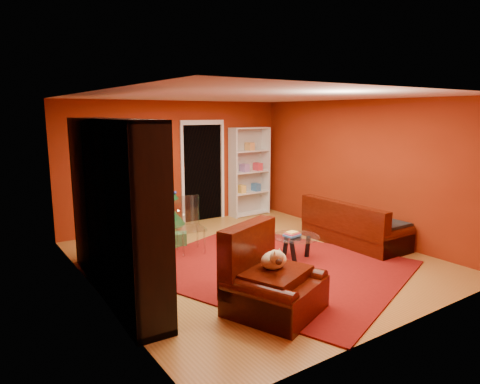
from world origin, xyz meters
TOP-DOWN VIEW (x-y plane):
  - floor at (0.00, 0.00)m, footprint 5.00×5.50m
  - ceiling at (0.00, 0.00)m, footprint 5.00×5.50m
  - wall_back at (0.00, 2.77)m, footprint 5.00×0.05m
  - wall_left at (-2.52, 0.00)m, footprint 0.05×5.50m
  - wall_right at (2.52, 0.00)m, footprint 0.05×5.50m
  - doorway at (0.60, 2.73)m, footprint 1.06×0.60m
  - rug at (0.01, -0.49)m, footprint 4.26×4.57m
  - media_unit at (-2.27, -0.04)m, footprint 0.58×2.99m
  - christmas_tree at (-0.71, 2.15)m, footprint 1.17×1.17m
  - gift_box_green at (-0.68, 1.32)m, footprint 0.32×0.32m
  - gift_box_red at (-0.85, 2.35)m, footprint 0.29×0.29m
  - white_bookshelf at (1.74, 2.57)m, footprint 0.97×0.37m
  - armchair at (-0.91, -1.68)m, footprint 1.39×1.39m
  - dog at (-0.88, -1.61)m, footprint 0.48×0.43m
  - sofa at (2.02, -0.35)m, footprint 0.86×1.90m
  - coffee_table at (0.54, -0.40)m, footprint 0.87×0.87m
  - acrylic_chair at (-0.72, 0.83)m, footprint 0.52×0.56m

SIDE VIEW (x-z plane):
  - floor at x=0.00m, z-range -0.05..0.00m
  - rug at x=0.01m, z-range 0.00..0.02m
  - gift_box_red at x=-0.85m, z-range 0.00..0.23m
  - gift_box_green at x=-0.68m, z-range 0.00..0.24m
  - coffee_table at x=0.54m, z-range -0.04..0.44m
  - sofa at x=2.02m, z-range 0.00..0.82m
  - armchair at x=-0.91m, z-range 0.00..0.84m
  - acrylic_chair at x=-0.72m, z-range 0.00..0.87m
  - dog at x=-0.88m, z-range 0.49..0.76m
  - christmas_tree at x=-0.71m, z-range -0.03..1.74m
  - white_bookshelf at x=1.74m, z-range -0.03..2.05m
  - doorway at x=0.60m, z-range -0.03..2.13m
  - media_unit at x=-2.27m, z-range 0.00..2.28m
  - wall_back at x=0.00m, z-range 0.00..2.60m
  - wall_left at x=-2.52m, z-range 0.00..2.60m
  - wall_right at x=2.52m, z-range 0.00..2.60m
  - ceiling at x=0.00m, z-range 2.60..2.65m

